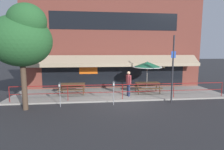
{
  "coord_description": "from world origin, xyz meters",
  "views": [
    {
      "loc": [
        -1.85,
        -10.54,
        3.15
      ],
      "look_at": [
        -0.54,
        1.6,
        1.5
      ],
      "focal_mm": 28.0,
      "sensor_mm": 36.0,
      "label": 1
    }
  ],
  "objects_px": {
    "parking_meter_near": "(60,87)",
    "parking_meter_far": "(114,86)",
    "street_tree_curbside": "(22,38)",
    "pedestrian_walking": "(129,82)",
    "street_sign_pole": "(173,69)",
    "patio_umbrella_centre": "(147,65)",
    "picnic_table_left": "(72,86)",
    "picnic_table_centre": "(148,85)"
  },
  "relations": [
    {
      "from": "parking_meter_near",
      "to": "parking_meter_far",
      "type": "height_order",
      "value": "same"
    },
    {
      "from": "parking_meter_far",
      "to": "street_tree_curbside",
      "type": "xyz_separation_m",
      "value": [
        -4.77,
        -0.34,
        2.71
      ]
    },
    {
      "from": "parking_meter_near",
      "to": "street_tree_curbside",
      "type": "distance_m",
      "value": 3.22
    },
    {
      "from": "pedestrian_walking",
      "to": "street_sign_pole",
      "type": "height_order",
      "value": "street_sign_pole"
    },
    {
      "from": "patio_umbrella_centre",
      "to": "street_tree_curbside",
      "type": "bearing_deg",
      "value": -158.81
    },
    {
      "from": "pedestrian_walking",
      "to": "parking_meter_near",
      "type": "height_order",
      "value": "pedestrian_walking"
    },
    {
      "from": "parking_meter_near",
      "to": "street_sign_pole",
      "type": "xyz_separation_m",
      "value": [
        6.71,
        0.16,
        0.97
      ]
    },
    {
      "from": "patio_umbrella_centre",
      "to": "street_tree_curbside",
      "type": "xyz_separation_m",
      "value": [
        -7.6,
        -2.95,
        1.68
      ]
    },
    {
      "from": "picnic_table_left",
      "to": "parking_meter_near",
      "type": "bearing_deg",
      "value": -98.59
    },
    {
      "from": "picnic_table_centre",
      "to": "patio_umbrella_centre",
      "type": "bearing_deg",
      "value": 90.0
    },
    {
      "from": "patio_umbrella_centre",
      "to": "pedestrian_walking",
      "type": "height_order",
      "value": "patio_umbrella_centre"
    },
    {
      "from": "picnic_table_left",
      "to": "parking_meter_far",
      "type": "distance_m",
      "value": 3.75
    },
    {
      "from": "patio_umbrella_centre",
      "to": "street_sign_pole",
      "type": "xyz_separation_m",
      "value": [
        0.82,
        -2.44,
        -0.07
      ]
    },
    {
      "from": "picnic_table_left",
      "to": "street_tree_curbside",
      "type": "xyz_separation_m",
      "value": [
        -2.1,
        -2.93,
        3.16
      ]
    },
    {
      "from": "picnic_table_left",
      "to": "parking_meter_far",
      "type": "xyz_separation_m",
      "value": [
        2.68,
        -2.58,
        0.44
      ]
    },
    {
      "from": "street_sign_pole",
      "to": "parking_meter_far",
      "type": "bearing_deg",
      "value": -177.39
    },
    {
      "from": "patio_umbrella_centre",
      "to": "street_sign_pole",
      "type": "bearing_deg",
      "value": -71.45
    },
    {
      "from": "picnic_table_left",
      "to": "pedestrian_walking",
      "type": "relative_size",
      "value": 1.05
    },
    {
      "from": "patio_umbrella_centre",
      "to": "parking_meter_far",
      "type": "height_order",
      "value": "patio_umbrella_centre"
    },
    {
      "from": "patio_umbrella_centre",
      "to": "pedestrian_walking",
      "type": "relative_size",
      "value": 1.39
    },
    {
      "from": "parking_meter_far",
      "to": "street_tree_curbside",
      "type": "bearing_deg",
      "value": -175.9
    },
    {
      "from": "pedestrian_walking",
      "to": "picnic_table_left",
      "type": "bearing_deg",
      "value": 166.5
    },
    {
      "from": "street_tree_curbside",
      "to": "picnic_table_left",
      "type": "bearing_deg",
      "value": 54.4
    },
    {
      "from": "picnic_table_centre",
      "to": "patio_umbrella_centre",
      "type": "xyz_separation_m",
      "value": [
        0.0,
        0.21,
        1.47
      ]
    },
    {
      "from": "picnic_table_centre",
      "to": "parking_meter_near",
      "type": "xyz_separation_m",
      "value": [
        -5.89,
        -2.39,
        0.44
      ]
    },
    {
      "from": "picnic_table_left",
      "to": "patio_umbrella_centre",
      "type": "xyz_separation_m",
      "value": [
        5.5,
        0.02,
        1.47
      ]
    },
    {
      "from": "patio_umbrella_centre",
      "to": "parking_meter_near",
      "type": "distance_m",
      "value": 6.52
    },
    {
      "from": "patio_umbrella_centre",
      "to": "pedestrian_walking",
      "type": "xyz_separation_m",
      "value": [
        -1.6,
        -0.96,
        -1.12
      ]
    },
    {
      "from": "patio_umbrella_centre",
      "to": "parking_meter_far",
      "type": "bearing_deg",
      "value": -137.32
    },
    {
      "from": "picnic_table_left",
      "to": "picnic_table_centre",
      "type": "distance_m",
      "value": 5.5
    },
    {
      "from": "picnic_table_left",
      "to": "parking_meter_near",
      "type": "height_order",
      "value": "parking_meter_near"
    },
    {
      "from": "picnic_table_left",
      "to": "street_sign_pole",
      "type": "bearing_deg",
      "value": -20.94
    },
    {
      "from": "patio_umbrella_centre",
      "to": "street_tree_curbside",
      "type": "distance_m",
      "value": 8.32
    },
    {
      "from": "picnic_table_left",
      "to": "patio_umbrella_centre",
      "type": "height_order",
      "value": "patio_umbrella_centre"
    },
    {
      "from": "pedestrian_walking",
      "to": "parking_meter_far",
      "type": "bearing_deg",
      "value": -126.69
    },
    {
      "from": "picnic_table_centre",
      "to": "parking_meter_far",
      "type": "height_order",
      "value": "parking_meter_far"
    },
    {
      "from": "pedestrian_walking",
      "to": "street_tree_curbside",
      "type": "xyz_separation_m",
      "value": [
        -6.0,
        -1.99,
        2.8
      ]
    },
    {
      "from": "street_tree_curbside",
      "to": "parking_meter_near",
      "type": "bearing_deg",
      "value": 11.53
    },
    {
      "from": "picnic_table_centre",
      "to": "parking_meter_near",
      "type": "distance_m",
      "value": 6.37
    },
    {
      "from": "parking_meter_far",
      "to": "street_sign_pole",
      "type": "height_order",
      "value": "street_sign_pole"
    },
    {
      "from": "picnic_table_centre",
      "to": "picnic_table_left",
      "type": "bearing_deg",
      "value": 178.03
    },
    {
      "from": "pedestrian_walking",
      "to": "street_sign_pole",
      "type": "xyz_separation_m",
      "value": [
        2.41,
        -1.48,
        1.06
      ]
    }
  ]
}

